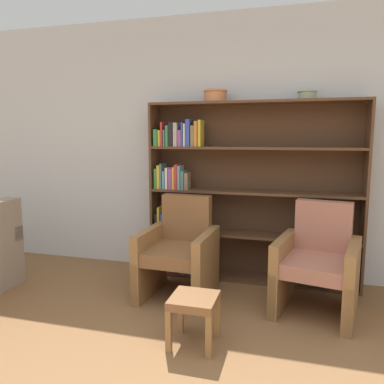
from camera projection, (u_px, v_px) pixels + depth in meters
name	position (u px, v px, depth m)	size (l,w,h in m)	color
wall_back	(247.00, 147.00, 3.94)	(12.00, 0.06, 2.75)	silver
bookshelf	(233.00, 195.00, 3.88)	(2.13, 0.30, 1.83)	brown
bowl_terracotta	(215.00, 95.00, 3.77)	(0.25, 0.25, 0.12)	#C67547
bowl_brass	(307.00, 94.00, 3.53)	(0.19, 0.19, 0.09)	gray
armchair_leather	(179.00, 253.00, 3.51)	(0.66, 0.70, 0.92)	olive
armchair_cushioned	(318.00, 264.00, 3.19)	(0.77, 0.80, 0.92)	olive
footstool	(194.00, 306.00, 2.66)	(0.32, 0.32, 0.36)	olive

